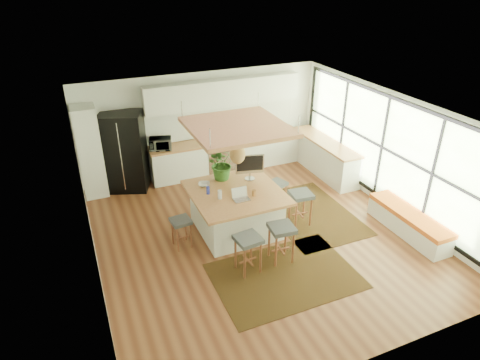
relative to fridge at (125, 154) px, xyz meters
name	(u,v)px	position (x,y,z in m)	size (l,w,h in m)	color
floor	(258,234)	(2.14, -3.20, -0.93)	(7.00, 7.00, 0.00)	#5F2E1B
ceiling	(261,112)	(2.14, -3.20, 1.78)	(7.00, 7.00, 0.00)	white
wall_back	(203,123)	(2.14, 0.30, 0.42)	(6.50, 6.50, 0.00)	white
wall_front	(375,291)	(2.14, -6.70, 0.42)	(6.50, 6.50, 0.00)	white
wall_left	(88,212)	(-1.11, -3.20, 0.42)	(7.00, 7.00, 0.00)	white
wall_right	(389,152)	(5.39, -3.20, 0.42)	(7.00, 7.00, 0.00)	white
window_wall	(389,150)	(5.36, -3.20, 0.47)	(0.10, 6.20, 2.60)	black
pantry	(90,152)	(-0.81, -0.02, 0.20)	(0.55, 0.60, 2.25)	white
back_counter_base	(227,155)	(2.69, -0.02, -0.49)	(4.20, 0.60, 0.88)	white
back_counter_top	(227,140)	(2.69, -0.02, -0.03)	(4.24, 0.64, 0.05)	#A9663C
backsplash	(222,120)	(2.69, 0.28, 0.43)	(4.20, 0.02, 0.80)	white
upper_cabinets	(224,93)	(2.69, 0.12, 1.22)	(4.20, 0.34, 0.70)	white
range	(218,155)	(2.44, -0.02, -0.43)	(0.76, 0.62, 1.00)	#A5A5AA
right_counter_base	(324,157)	(5.07, -1.20, -0.49)	(0.60, 2.50, 0.88)	white
right_counter_top	(326,142)	(5.07, -1.20, -0.03)	(0.64, 2.54, 0.05)	#A9663C
window_bench	(408,223)	(5.09, -4.40, -0.68)	(0.52, 2.00, 0.50)	white
ceiling_panel	(237,140)	(1.84, -2.80, 1.12)	(1.86, 1.86, 0.80)	#A9663C
rug_near	(285,276)	(2.02, -4.61, -0.92)	(2.60, 1.80, 0.01)	black
rug_right	(309,214)	(3.57, -2.95, -0.92)	(1.80, 2.60, 0.01)	black
fridge	(125,154)	(0.00, 0.00, 0.00)	(0.99, 0.77, 1.99)	black
island	(236,210)	(1.79, -2.83, -0.46)	(1.85, 1.85, 0.93)	#A9663C
stool_near_left	(248,255)	(1.47, -4.19, -0.57)	(0.44, 0.44, 0.75)	#3D3F44
stool_near_right	(281,244)	(2.18, -4.14, -0.57)	(0.46, 0.46, 0.77)	#3D3F44
stool_right_front	(300,209)	(3.17, -3.16, -0.57)	(0.45, 0.45, 0.76)	#3D3F44
stool_right_back	(277,193)	(3.03, -2.34, -0.57)	(0.38, 0.38, 0.65)	#3D3F44
stool_left_side	(181,231)	(0.55, -2.97, -0.57)	(0.37, 0.37, 0.63)	#3D3F44
laptop	(242,195)	(1.76, -3.20, 0.12)	(0.33, 0.35, 0.24)	#A5A5AA
monitor	(250,168)	(2.29, -2.44, 0.26)	(0.63, 0.23, 0.59)	#A5A5AA
microwave	(160,142)	(0.89, -0.03, 0.18)	(0.54, 0.30, 0.37)	#A5A5AA
island_plant	(223,167)	(1.75, -2.18, 0.29)	(0.66, 0.73, 0.57)	#1E4C19
island_bowl	(204,184)	(1.27, -2.34, 0.03)	(0.24, 0.24, 0.06)	white
island_bottle_0	(209,190)	(1.24, -2.73, 0.10)	(0.07, 0.07, 0.19)	#313CC4
island_bottle_1	(220,194)	(1.39, -2.98, 0.10)	(0.07, 0.07, 0.19)	silver
island_bottle_2	(253,191)	(2.04, -3.13, 0.10)	(0.07, 0.07, 0.19)	#9A6333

